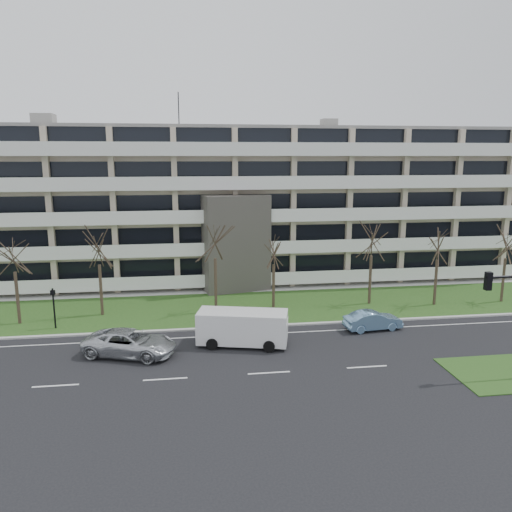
{
  "coord_description": "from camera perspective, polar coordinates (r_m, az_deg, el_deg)",
  "views": [
    {
      "loc": [
        -4.58,
        -26.94,
        12.51
      ],
      "look_at": [
        0.65,
        10.0,
        4.99
      ],
      "focal_mm": 35.0,
      "sensor_mm": 36.0,
      "label": 1
    }
  ],
  "objects": [
    {
      "name": "tree_7",
      "position": [
        47.52,
        26.77,
        1.52
      ],
      "size": [
        3.46,
        3.46,
        6.91
      ],
      "color": "#382B21",
      "rests_on": "ground"
    },
    {
      "name": "tree_5",
      "position": [
        42.84,
        13.13,
        2.19
      ],
      "size": [
        3.78,
        3.78,
        7.56
      ],
      "color": "#382B21",
      "rests_on": "ground"
    },
    {
      "name": "pedestrian_signal",
      "position": [
        39.34,
        -22.12,
        -5.02
      ],
      "size": [
        0.33,
        0.29,
        3.08
      ],
      "rotation": [
        0.0,
        0.0,
        -0.25
      ],
      "color": "black",
      "rests_on": "ground"
    },
    {
      "name": "curb",
      "position": [
        37.37,
        -0.56,
        -8.07
      ],
      "size": [
        90.0,
        0.35,
        0.12
      ],
      "primitive_type": "cube",
      "color": "#B2B2AD",
      "rests_on": "ground"
    },
    {
      "name": "grass_verge",
      "position": [
        42.1,
        -1.45,
        -5.86
      ],
      "size": [
        90.0,
        10.0,
        0.06
      ],
      "primitive_type": "cube",
      "color": "#1D4416",
      "rests_on": "ground"
    },
    {
      "name": "tree_6",
      "position": [
        44.18,
        20.14,
        1.51
      ],
      "size": [
        3.51,
        3.51,
        7.02
      ],
      "color": "#382B21",
      "rests_on": "ground"
    },
    {
      "name": "tree_3",
      "position": [
        39.6,
        -4.72,
        2.2
      ],
      "size": [
        3.99,
        3.99,
        7.99
      ],
      "color": "#382B21",
      "rests_on": "ground"
    },
    {
      "name": "apartment_building",
      "position": [
        52.69,
        -3.06,
        6.05
      ],
      "size": [
        60.5,
        15.1,
        18.75
      ],
      "color": "#C0B395",
      "rests_on": "ground"
    },
    {
      "name": "tree_1",
      "position": [
        40.78,
        -26.03,
        0.51
      ],
      "size": [
        3.62,
        3.62,
        7.24
      ],
      "color": "#382B21",
      "rests_on": "ground"
    },
    {
      "name": "grass_median",
      "position": [
        33.51,
        27.02,
        -11.78
      ],
      "size": [
        7.0,
        5.0,
        0.06
      ],
      "primitive_type": "cube",
      "color": "#1D4416",
      "rests_on": "ground"
    },
    {
      "name": "ground",
      "position": [
        30.06,
        1.49,
        -13.21
      ],
      "size": [
        160.0,
        160.0,
        0.0
      ],
      "primitive_type": "plane",
      "color": "black",
      "rests_on": "ground"
    },
    {
      "name": "tree_2",
      "position": [
        40.58,
        -17.6,
        1.25
      ],
      "size": [
        3.69,
        3.69,
        7.39
      ],
      "color": "#382B21",
      "rests_on": "ground"
    },
    {
      "name": "sidewalk",
      "position": [
        47.34,
        -2.22,
        -3.89
      ],
      "size": [
        90.0,
        2.0,
        0.08
      ],
      "primitive_type": "cube",
      "color": "#B2B2AD",
      "rests_on": "ground"
    },
    {
      "name": "silver_pickup",
      "position": [
        33.19,
        -14.22,
        -9.61
      ],
      "size": [
        6.39,
        4.41,
        1.62
      ],
      "primitive_type": "imported",
      "rotation": [
        0.0,
        0.0,
        1.25
      ],
      "color": "silver",
      "rests_on": "ground"
    },
    {
      "name": "blue_sedan",
      "position": [
        37.7,
        13.21,
        -7.18
      ],
      "size": [
        4.37,
        1.95,
        1.39
      ],
      "primitive_type": "imported",
      "rotation": [
        0.0,
        0.0,
        1.69
      ],
      "color": "#7CACD8",
      "rests_on": "ground"
    },
    {
      "name": "tree_4",
      "position": [
        40.81,
        2.05,
        0.97
      ],
      "size": [
        3.3,
        3.3,
        6.61
      ],
      "color": "#382B21",
      "rests_on": "ground"
    },
    {
      "name": "white_van",
      "position": [
        33.68,
        -1.41,
        -7.89
      ],
      "size": [
        6.33,
        3.6,
        2.32
      ],
      "rotation": [
        0.0,
        0.0,
        -0.25
      ],
      "color": "white",
      "rests_on": "ground"
    },
    {
      "name": "lane_edge_line",
      "position": [
        36.0,
        -0.24,
        -8.94
      ],
      "size": [
        90.0,
        0.12,
        0.01
      ],
      "primitive_type": "cube",
      "color": "white",
      "rests_on": "ground"
    }
  ]
}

